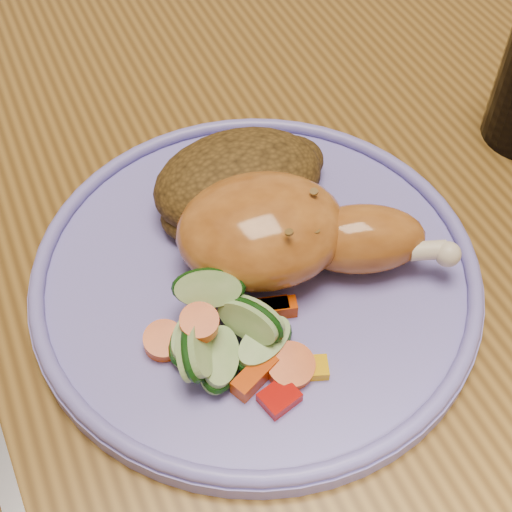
# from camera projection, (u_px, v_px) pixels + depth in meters

# --- Properties ---
(dining_table) EXTENTS (0.90, 1.40, 0.75)m
(dining_table) POSITION_uv_depth(u_px,v_px,m) (317.00, 258.00, 0.60)
(dining_table) COLOR brown
(dining_table) RESTS_ON ground
(chair_far) EXTENTS (0.42, 0.42, 0.91)m
(chair_far) POSITION_uv_depth(u_px,v_px,m) (123.00, 36.00, 1.09)
(chair_far) COLOR #4C2D16
(chair_far) RESTS_ON ground
(plate) EXTENTS (0.30, 0.30, 0.01)m
(plate) POSITION_uv_depth(u_px,v_px,m) (256.00, 276.00, 0.47)
(plate) COLOR #7169C4
(plate) RESTS_ON dining_table
(plate_rim) EXTENTS (0.29, 0.29, 0.01)m
(plate_rim) POSITION_uv_depth(u_px,v_px,m) (256.00, 266.00, 0.46)
(plate_rim) COLOR #7169C4
(plate_rim) RESTS_ON plate
(chicken_leg) EXTENTS (0.17, 0.13, 0.06)m
(chicken_leg) POSITION_uv_depth(u_px,v_px,m) (286.00, 232.00, 0.45)
(chicken_leg) COLOR #AF6424
(chicken_leg) RESTS_ON plate
(rice_pilaf) EXTENTS (0.13, 0.09, 0.05)m
(rice_pilaf) POSITION_uv_depth(u_px,v_px,m) (241.00, 181.00, 0.49)
(rice_pilaf) COLOR #4A3312
(rice_pilaf) RESTS_ON plate
(vegetable_pile) EXTENTS (0.10, 0.11, 0.05)m
(vegetable_pile) POSITION_uv_depth(u_px,v_px,m) (227.00, 336.00, 0.42)
(vegetable_pile) COLOR #A50A05
(vegetable_pile) RESTS_ON plate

